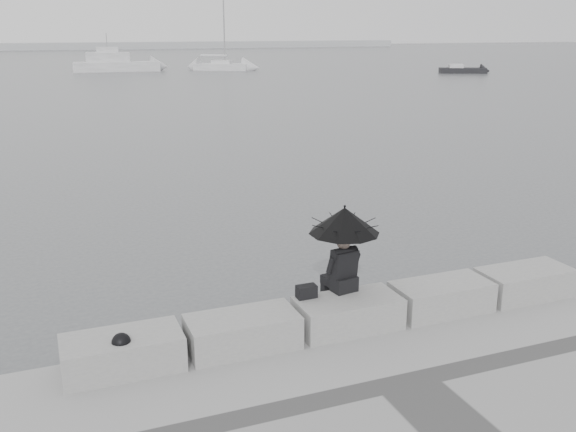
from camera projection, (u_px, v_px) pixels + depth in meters
name	position (u px, v px, depth m)	size (l,w,h in m)	color
ground	(334.00, 345.00, 10.47)	(360.00, 360.00, 0.00)	#4A4D50
stone_block_far_left	(123.00, 353.00, 8.66)	(1.60, 0.80, 0.50)	gray
stone_block_left	(243.00, 332.00, 9.26)	(1.60, 0.80, 0.50)	gray
stone_block_centre	(348.00, 314.00, 9.86)	(1.60, 0.80, 0.50)	gray
stone_block_right	(441.00, 297.00, 10.46)	(1.60, 0.80, 0.50)	gray
stone_block_far_right	(524.00, 283.00, 11.06)	(1.60, 0.80, 0.50)	gray
seated_person	(344.00, 230.00, 9.83)	(1.10, 1.10, 1.39)	black
bag	(306.00, 292.00, 9.80)	(0.31, 0.18, 0.20)	black
mooring_bollard	(123.00, 358.00, 8.51)	(0.39, 0.39, 0.62)	black
distant_landmass	(8.00, 46.00, 145.21)	(180.00, 8.00, 2.80)	#AFB1B4
sailboat_right	(222.00, 66.00, 77.67)	(6.80, 5.33, 12.90)	white
motor_cruiser	(117.00, 64.00, 75.59)	(10.09, 3.87, 4.50)	white
small_motorboat	(462.00, 70.00, 72.91)	(5.33, 3.61, 1.10)	black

